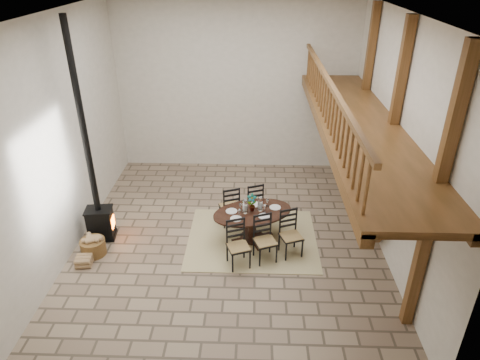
{
  "coord_description": "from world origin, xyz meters",
  "views": [
    {
      "loc": [
        0.54,
        -8.33,
        5.94
      ],
      "look_at": [
        0.24,
        0.4,
        1.33
      ],
      "focal_mm": 32.0,
      "sensor_mm": 36.0,
      "label": 1
    }
  ],
  "objects_px": {
    "dining_table": "(254,227)",
    "log_basket": "(93,246)",
    "wood_stove": "(96,196)",
    "log_stack": "(84,261)"
  },
  "relations": [
    {
      "from": "dining_table",
      "to": "wood_stove",
      "type": "relative_size",
      "value": 0.48
    },
    {
      "from": "dining_table",
      "to": "log_basket",
      "type": "relative_size",
      "value": 4.36
    },
    {
      "from": "wood_stove",
      "to": "log_basket",
      "type": "xyz_separation_m",
      "value": [
        0.01,
        -0.63,
        -0.94
      ]
    },
    {
      "from": "log_stack",
      "to": "log_basket",
      "type": "bearing_deg",
      "value": 79.91
    },
    {
      "from": "wood_stove",
      "to": "log_basket",
      "type": "bearing_deg",
      "value": -96.35
    },
    {
      "from": "dining_table",
      "to": "log_basket",
      "type": "xyz_separation_m",
      "value": [
        -3.58,
        -0.57,
        -0.22
      ]
    },
    {
      "from": "wood_stove",
      "to": "log_basket",
      "type": "relative_size",
      "value": 9.1
    },
    {
      "from": "log_basket",
      "to": "log_stack",
      "type": "xyz_separation_m",
      "value": [
        -0.07,
        -0.41,
        -0.08
      ]
    },
    {
      "from": "dining_table",
      "to": "wood_stove",
      "type": "xyz_separation_m",
      "value": [
        -3.58,
        0.06,
        0.73
      ]
    },
    {
      "from": "dining_table",
      "to": "log_stack",
      "type": "xyz_separation_m",
      "value": [
        -3.65,
        -0.98,
        -0.3
      ]
    }
  ]
}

